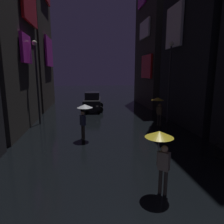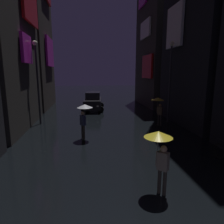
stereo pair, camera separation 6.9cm
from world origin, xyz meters
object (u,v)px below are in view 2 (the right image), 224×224
Objects in this scene: pedestrian_far_right_yellow at (160,145)px; pedestrian_foreground_right_clear at (84,112)px; streetlamp_right_far at (170,74)px; pedestrian_midstreet_centre_yellow at (159,104)px; streetlamp_left_far at (37,74)px; car_distant at (93,102)px.

pedestrian_far_right_yellow is 1.00× the size of pedestrian_foreground_right_clear.
pedestrian_midstreet_centre_yellow is at bearing -142.44° from streetlamp_right_far.
streetlamp_left_far is 10.03m from streetlamp_right_far.
pedestrian_midstreet_centre_yellow and pedestrian_foreground_right_clear have the same top height.
pedestrian_far_right_yellow is 1.00× the size of pedestrian_midstreet_centre_yellow.
car_distant is 8.79m from streetlamp_right_far.
pedestrian_far_right_yellow is 0.34× the size of streetlamp_right_far.
streetlamp_right_far reaches higher than pedestrian_foreground_right_clear.
streetlamp_right_far is (10.00, -0.83, 0.01)m from streetlamp_left_far.
pedestrian_far_right_yellow is at bearing -114.73° from streetlamp_right_far.
pedestrian_foreground_right_clear is at bearing -95.28° from car_distant.
pedestrian_midstreet_centre_yellow is at bearing -56.67° from car_distant.
pedestrian_midstreet_centre_yellow is at bearing 69.74° from pedestrian_far_right_yellow.
streetlamp_right_far is (1.17, 0.90, 2.15)m from pedestrian_midstreet_centre_yellow.
pedestrian_foreground_right_clear is at bearing -50.53° from streetlamp_left_far.
pedestrian_far_right_yellow is at bearing -110.26° from pedestrian_midstreet_centre_yellow.
streetlamp_left_far reaches higher than pedestrian_foreground_right_clear.
pedestrian_foreground_right_clear is 0.34× the size of streetlamp_right_far.
pedestrian_far_right_yellow reaches higher than car_distant.
pedestrian_midstreet_centre_yellow is 0.34× the size of streetlamp_left_far.
pedestrian_far_right_yellow is 0.34× the size of streetlamp_left_far.
pedestrian_midstreet_centre_yellow is at bearing -11.05° from streetlamp_left_far.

